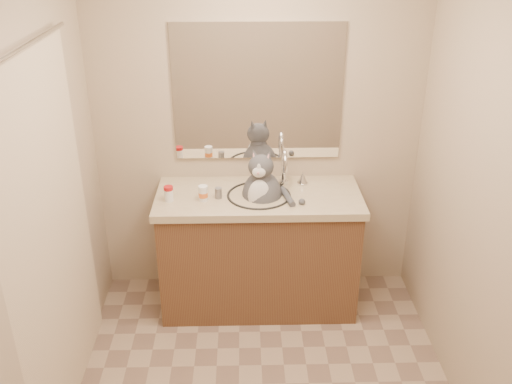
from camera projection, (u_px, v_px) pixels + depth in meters
room at (265, 217)px, 2.69m from camera, size 2.22×2.52×2.42m
vanity at (259, 248)px, 3.89m from camera, size 1.34×0.59×1.12m
mirror at (258, 93)px, 3.69m from camera, size 1.10×0.02×0.90m
shower_curtain at (53, 240)px, 2.83m from camera, size 0.02×1.30×1.93m
cat at (262, 193)px, 3.70m from camera, size 0.37×0.37×0.53m
pill_bottle_redcap at (169, 194)px, 3.60m from camera, size 0.06×0.06×0.10m
pill_bottle_orange at (203, 193)px, 3.61m from camera, size 0.07×0.07×0.10m
grey_canister at (218, 193)px, 3.64m from camera, size 0.05×0.05×0.07m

